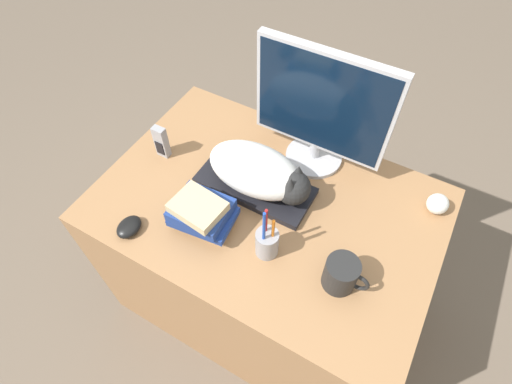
{
  "coord_description": "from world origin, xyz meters",
  "views": [
    {
      "loc": [
        0.35,
        -0.31,
        1.85
      ],
      "look_at": [
        -0.03,
        0.37,
        0.82
      ],
      "focal_mm": 28.0,
      "sensor_mm": 36.0,
      "label": 1
    }
  ],
  "objects_px": {
    "phone": "(161,142)",
    "book_stack": "(202,213)",
    "coffee_mug": "(342,274)",
    "computer_mouse": "(129,227)",
    "cat": "(260,172)",
    "monitor": "(322,109)",
    "keyboard": "(255,186)",
    "pen_cup": "(267,242)",
    "baseball": "(438,204)"
  },
  "relations": [
    {
      "from": "monitor",
      "to": "coffee_mug",
      "type": "height_order",
      "value": "monitor"
    },
    {
      "from": "keyboard",
      "to": "cat",
      "type": "distance_m",
      "value": 0.09
    },
    {
      "from": "keyboard",
      "to": "pen_cup",
      "type": "xyz_separation_m",
      "value": [
        0.15,
        -0.2,
        0.04
      ]
    },
    {
      "from": "coffee_mug",
      "to": "phone",
      "type": "xyz_separation_m",
      "value": [
        -0.76,
        0.16,
        0.01
      ]
    },
    {
      "from": "cat",
      "to": "book_stack",
      "type": "height_order",
      "value": "cat"
    },
    {
      "from": "monitor",
      "to": "book_stack",
      "type": "relative_size",
      "value": 2.22
    },
    {
      "from": "phone",
      "to": "book_stack",
      "type": "relative_size",
      "value": 0.62
    },
    {
      "from": "coffee_mug",
      "to": "pen_cup",
      "type": "xyz_separation_m",
      "value": [
        -0.23,
        -0.01,
        0.0
      ]
    },
    {
      "from": "monitor",
      "to": "computer_mouse",
      "type": "height_order",
      "value": "monitor"
    },
    {
      "from": "cat",
      "to": "book_stack",
      "type": "bearing_deg",
      "value": -113.53
    },
    {
      "from": "computer_mouse",
      "to": "coffee_mug",
      "type": "height_order",
      "value": "coffee_mug"
    },
    {
      "from": "monitor",
      "to": "phone",
      "type": "distance_m",
      "value": 0.58
    },
    {
      "from": "coffee_mug",
      "to": "pen_cup",
      "type": "distance_m",
      "value": 0.23
    },
    {
      "from": "coffee_mug",
      "to": "baseball",
      "type": "height_order",
      "value": "coffee_mug"
    },
    {
      "from": "coffee_mug",
      "to": "phone",
      "type": "distance_m",
      "value": 0.77
    },
    {
      "from": "pen_cup",
      "to": "coffee_mug",
      "type": "bearing_deg",
      "value": 3.21
    },
    {
      "from": "cat",
      "to": "book_stack",
      "type": "xyz_separation_m",
      "value": [
        -0.09,
        -0.21,
        -0.03
      ]
    },
    {
      "from": "phone",
      "to": "book_stack",
      "type": "distance_m",
      "value": 0.35
    },
    {
      "from": "coffee_mug",
      "to": "baseball",
      "type": "xyz_separation_m",
      "value": [
        0.18,
        0.4,
        -0.02
      ]
    },
    {
      "from": "monitor",
      "to": "coffee_mug",
      "type": "bearing_deg",
      "value": -56.67
    },
    {
      "from": "book_stack",
      "to": "cat",
      "type": "bearing_deg",
      "value": 66.47
    },
    {
      "from": "keyboard",
      "to": "phone",
      "type": "height_order",
      "value": "phone"
    },
    {
      "from": "computer_mouse",
      "to": "phone",
      "type": "relative_size",
      "value": 0.69
    },
    {
      "from": "baseball",
      "to": "cat",
      "type": "bearing_deg",
      "value": -158.59
    },
    {
      "from": "cat",
      "to": "computer_mouse",
      "type": "height_order",
      "value": "cat"
    },
    {
      "from": "cat",
      "to": "computer_mouse",
      "type": "bearing_deg",
      "value": -129.63
    },
    {
      "from": "phone",
      "to": "book_stack",
      "type": "xyz_separation_m",
      "value": [
        0.3,
        -0.18,
        -0.0
      ]
    },
    {
      "from": "computer_mouse",
      "to": "pen_cup",
      "type": "xyz_separation_m",
      "value": [
        0.42,
        0.15,
        0.04
      ]
    },
    {
      "from": "baseball",
      "to": "book_stack",
      "type": "xyz_separation_m",
      "value": [
        -0.63,
        -0.42,
        0.03
      ]
    },
    {
      "from": "keyboard",
      "to": "computer_mouse",
      "type": "height_order",
      "value": "computer_mouse"
    },
    {
      "from": "cat",
      "to": "coffee_mug",
      "type": "distance_m",
      "value": 0.41
    },
    {
      "from": "keyboard",
      "to": "cat",
      "type": "bearing_deg",
      "value": -0.0
    },
    {
      "from": "coffee_mug",
      "to": "phone",
      "type": "height_order",
      "value": "phone"
    },
    {
      "from": "pen_cup",
      "to": "phone",
      "type": "distance_m",
      "value": 0.55
    },
    {
      "from": "phone",
      "to": "book_stack",
      "type": "bearing_deg",
      "value": -31.39
    },
    {
      "from": "cat",
      "to": "monitor",
      "type": "height_order",
      "value": "monitor"
    },
    {
      "from": "computer_mouse",
      "to": "baseball",
      "type": "xyz_separation_m",
      "value": [
        0.83,
        0.56,
        0.02
      ]
    },
    {
      "from": "pen_cup",
      "to": "keyboard",
      "type": "bearing_deg",
      "value": 127.91
    },
    {
      "from": "phone",
      "to": "coffee_mug",
      "type": "bearing_deg",
      "value": -11.65
    },
    {
      "from": "cat",
      "to": "phone",
      "type": "xyz_separation_m",
      "value": [
        -0.39,
        -0.03,
        -0.03
      ]
    },
    {
      "from": "computer_mouse",
      "to": "pen_cup",
      "type": "height_order",
      "value": "pen_cup"
    },
    {
      "from": "keyboard",
      "to": "book_stack",
      "type": "height_order",
      "value": "book_stack"
    },
    {
      "from": "monitor",
      "to": "book_stack",
      "type": "distance_m",
      "value": 0.5
    },
    {
      "from": "phone",
      "to": "keyboard",
      "type": "bearing_deg",
      "value": 4.29
    },
    {
      "from": "phone",
      "to": "pen_cup",
      "type": "bearing_deg",
      "value": -17.91
    },
    {
      "from": "keyboard",
      "to": "cat",
      "type": "relative_size",
      "value": 1.11
    },
    {
      "from": "keyboard",
      "to": "monitor",
      "type": "xyz_separation_m",
      "value": [
        0.12,
        0.22,
        0.22
      ]
    },
    {
      "from": "coffee_mug",
      "to": "monitor",
      "type": "bearing_deg",
      "value": 123.33
    },
    {
      "from": "book_stack",
      "to": "computer_mouse",
      "type": "bearing_deg",
      "value": -145.26
    },
    {
      "from": "keyboard",
      "to": "pen_cup",
      "type": "relative_size",
      "value": 1.77
    }
  ]
}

